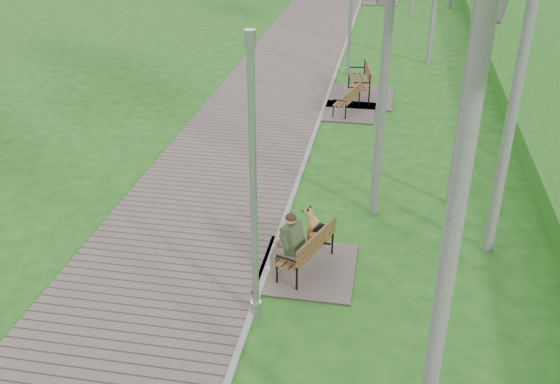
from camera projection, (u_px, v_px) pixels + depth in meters
The scene contains 7 objects.
walkway at pixel (306, 35), 25.77m from camera, with size 3.50×67.00×0.04m, color #6D5F58.
kerb at pixel (348, 37), 25.49m from camera, with size 0.10×67.00×0.05m, color #999993.
bench_main at pixel (303, 251), 10.70m from camera, with size 1.64×1.82×1.43m.
bench_second at pixel (347, 107), 17.72m from camera, with size 1.55×1.72×0.95m.
bench_third at pixel (359, 90), 18.83m from camera, with size 1.99×2.22×1.22m.
lamp_post_near at pixel (254, 198), 8.84m from camera, with size 0.17×0.17×4.47m.
lamp_post_second at pixel (351, 10), 19.93m from camera, with size 0.18×0.18×4.59m.
Camera 1 is at (1.84, -4.10, 6.29)m, focal length 40.00 mm.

